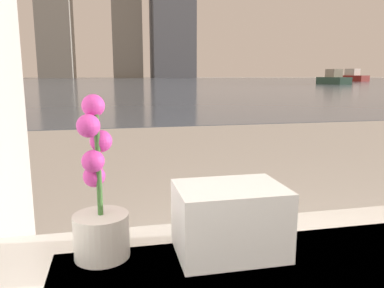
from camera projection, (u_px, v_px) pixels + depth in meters
name	position (u px, v px, depth m)	size (l,w,h in m)	color
potted_orchid	(100.00, 210.00, 0.84)	(0.13, 0.13, 0.37)	silver
towel_stack	(230.00, 220.00, 0.86)	(0.25, 0.18, 0.16)	white
harbor_water	(113.00, 81.00, 59.75)	(180.00, 110.00, 0.01)	slate
harbor_boat_1	(352.00, 77.00, 55.49)	(2.68, 5.16, 1.84)	maroon
harbor_boat_3	(333.00, 79.00, 38.43)	(1.58, 4.15, 1.53)	#335647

